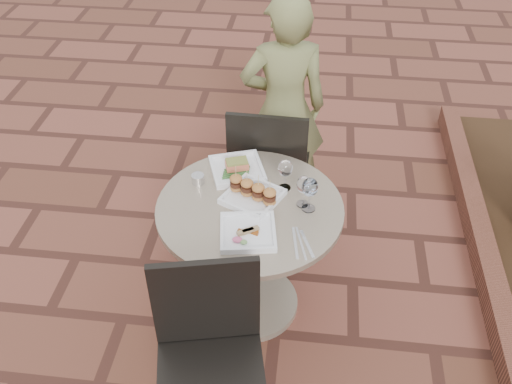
# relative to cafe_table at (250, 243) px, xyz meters

# --- Properties ---
(ground) EXTENTS (60.00, 60.00, 0.00)m
(ground) POSITION_rel_cafe_table_xyz_m (-0.26, 0.23, -0.48)
(ground) COLOR brown
(ground) RESTS_ON ground
(cafe_table) EXTENTS (0.90, 0.90, 0.73)m
(cafe_table) POSITION_rel_cafe_table_xyz_m (0.00, 0.00, 0.00)
(cafe_table) COLOR gray
(cafe_table) RESTS_ON ground
(chair_far) EXTENTS (0.45, 0.45, 0.93)m
(chair_far) POSITION_rel_cafe_table_xyz_m (0.03, 0.59, 0.07)
(chair_far) COLOR black
(chair_far) RESTS_ON ground
(chair_near) EXTENTS (0.53, 0.53, 0.93)m
(chair_near) POSITION_rel_cafe_table_xyz_m (-0.08, -0.67, 0.07)
(chair_near) COLOR black
(chair_near) RESTS_ON ground
(diner) EXTENTS (0.58, 0.44, 1.43)m
(diner) POSITION_rel_cafe_table_xyz_m (0.09, 0.91, 0.23)
(diner) COLOR olive
(diner) RESTS_ON ground
(plate_salmon) EXTENTS (0.33, 0.33, 0.07)m
(plate_salmon) POSITION_rel_cafe_table_xyz_m (-0.10, 0.26, 0.27)
(plate_salmon) COLOR white
(plate_salmon) RESTS_ON cafe_table
(plate_sliders) EXTENTS (0.33, 0.33, 0.16)m
(plate_sliders) POSITION_rel_cafe_table_xyz_m (0.01, 0.05, 0.28)
(plate_sliders) COLOR white
(plate_sliders) RESTS_ON cafe_table
(plate_tuna) EXTENTS (0.28, 0.28, 0.03)m
(plate_tuna) POSITION_rel_cafe_table_xyz_m (0.02, -0.19, 0.26)
(plate_tuna) COLOR white
(plate_tuna) RESTS_ON cafe_table
(wine_glass_right) EXTENTS (0.08, 0.08, 0.18)m
(wine_glass_right) POSITION_rel_cafe_table_xyz_m (0.28, 0.01, 0.37)
(wine_glass_right) COLOR white
(wine_glass_right) RESTS_ON cafe_table
(wine_glass_mid) EXTENTS (0.07, 0.07, 0.17)m
(wine_glass_mid) POSITION_rel_cafe_table_xyz_m (0.15, 0.15, 0.37)
(wine_glass_mid) COLOR white
(wine_glass_mid) RESTS_ON cafe_table
(wine_glass_far) EXTENTS (0.07, 0.07, 0.17)m
(wine_glass_far) POSITION_rel_cafe_table_xyz_m (0.25, 0.04, 0.36)
(wine_glass_far) COLOR white
(wine_glass_far) RESTS_ON cafe_table
(steel_ramekin) EXTENTS (0.08, 0.08, 0.05)m
(steel_ramekin) POSITION_rel_cafe_table_xyz_m (-0.28, 0.14, 0.27)
(steel_ramekin) COLOR silver
(steel_ramekin) RESTS_ON cafe_table
(cutlery_set) EXTENTS (0.15, 0.23, 0.00)m
(cutlery_set) POSITION_rel_cafe_table_xyz_m (0.26, -0.22, 0.25)
(cutlery_set) COLOR silver
(cutlery_set) RESTS_ON cafe_table
(planter_curb) EXTENTS (0.12, 3.00, 0.15)m
(planter_curb) POSITION_rel_cafe_table_xyz_m (1.34, 0.53, -0.41)
(planter_curb) COLOR brown
(planter_curb) RESTS_ON ground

